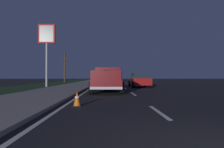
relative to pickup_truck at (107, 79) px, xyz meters
name	(u,v)px	position (x,y,z in m)	size (l,w,h in m)	color
ground	(119,84)	(15.26, -1.75, -0.98)	(144.00, 144.00, 0.00)	black
sidewalk_shoulder	(83,84)	(15.26, 3.95, -0.92)	(108.00, 4.00, 0.12)	gray
grass_verge	(51,84)	(15.26, 8.95, -0.98)	(108.00, 6.00, 0.01)	#1E3819
lane_markings	(104,83)	(17.76, 0.76, -0.98)	(108.89, 3.54, 0.01)	silver
pickup_truck	(107,79)	(0.00, 0.00, 0.00)	(5.45, 2.34, 1.87)	maroon
sedan_red	(139,80)	(6.17, -3.47, -0.20)	(4.41, 2.04, 1.54)	maroon
sedan_tan	(109,78)	(25.78, -0.19, -0.20)	(4.43, 2.07, 1.54)	#9E845B
gas_price_sign	(47,40)	(7.30, 6.97, 4.40)	(0.27, 1.90, 7.14)	#99999E
street_light_near	(0,22)	(-3.20, 6.23, 3.37)	(0.36, 1.97, 7.11)	#4C4C51
bare_tree_far	(65,67)	(23.29, 8.65, 2.16)	(1.38, 1.48, 6.02)	#423323
traffic_cone_near	(77,99)	(-6.88, 1.13, -0.70)	(0.36, 0.36, 0.58)	black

